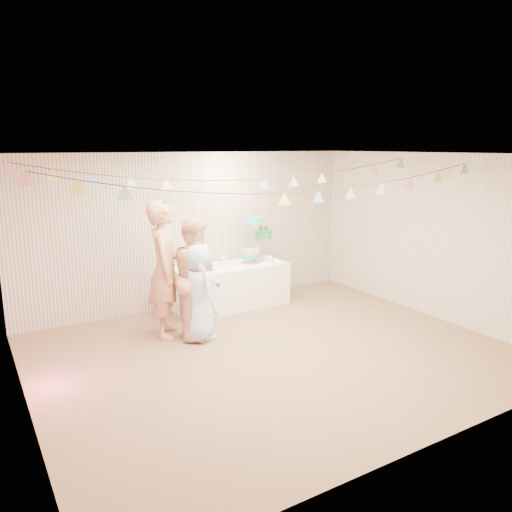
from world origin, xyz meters
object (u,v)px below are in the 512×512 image
table (231,286)px  person_adult_b (197,277)px  person_adult_a (165,269)px  person_child (199,292)px  cake_stand (257,236)px

table → person_adult_b: (-1.02, -0.92, 0.50)m
person_adult_a → person_adult_b: size_ratio=1.13×
table → person_child: (-1.06, -1.06, 0.33)m
person_adult_a → table: bearing=-40.8°
cake_stand → person_child: cake_stand is taller
table → cake_stand: 0.97m
cake_stand → person_adult_a: 2.11m
table → person_child: 1.54m
person_adult_b → cake_stand: bearing=-33.9°
person_adult_a → person_child: bearing=-113.3°
cake_stand → person_adult_b: size_ratio=0.48×
person_adult_a → person_child: 0.60m
cake_stand → person_adult_a: person_adult_a is taller
table → person_child: size_ratio=1.39×
person_adult_a → person_child: person_adult_a is taller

